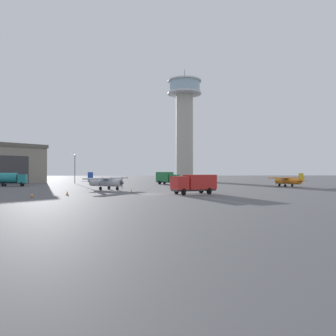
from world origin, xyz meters
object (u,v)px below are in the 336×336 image
object	(u,v)px
truck_fuel_tanker_teal	(12,179)
traffic_cone_near_left	(32,195)
airplane_silver	(105,182)
truck_box_green	(167,178)
light_post_east	(75,166)
traffic_cone_near_right	(132,191)
traffic_cone_mid_apron	(67,193)
truck_box_red	(194,183)
control_tower	(184,120)
airplane_orange	(288,180)

from	to	relation	value
truck_fuel_tanker_teal	traffic_cone_near_left	world-z (taller)	truck_fuel_tanker_teal
airplane_silver	truck_box_green	distance (m)	26.32
light_post_east	traffic_cone_near_left	size ratio (longest dim) A/B	12.63
truck_fuel_tanker_teal	truck_box_green	xyz separation A→B (m)	(35.64, 6.93, 0.05)
truck_fuel_tanker_teal	traffic_cone_near_right	size ratio (longest dim) A/B	9.08
traffic_cone_mid_apron	truck_fuel_tanker_teal	bearing A→B (deg)	123.43
airplane_silver	truck_box_red	world-z (taller)	airplane_silver
truck_fuel_tanker_teal	truck_box_red	bearing A→B (deg)	-45.64
control_tower	truck_box_green	distance (m)	38.55
control_tower	traffic_cone_near_left	distance (m)	79.33
traffic_cone_near_left	airplane_orange	bearing A→B (deg)	27.42
truck_fuel_tanker_teal	light_post_east	distance (m)	18.98
control_tower	traffic_cone_near_right	xyz separation A→B (m)	(-17.39, -62.83, -21.72)
control_tower	truck_box_red	xyz separation A→B (m)	(-8.13, -66.14, -20.42)
truck_fuel_tanker_teal	truck_box_red	size ratio (longest dim) A/B	0.88
truck_box_red	traffic_cone_mid_apron	world-z (taller)	truck_box_red
traffic_cone_mid_apron	airplane_orange	bearing A→B (deg)	25.18
traffic_cone_mid_apron	control_tower	bearing A→B (deg)	68.34
traffic_cone_near_right	airplane_orange	bearing A→B (deg)	26.19
control_tower	truck_fuel_tanker_teal	bearing A→B (deg)	-139.37
airplane_orange	truck_box_green	distance (m)	29.28
truck_box_red	traffic_cone_near_right	bearing A→B (deg)	-39.36
traffic_cone_near_left	traffic_cone_mid_apron	xyz separation A→B (m)	(3.52, 3.89, -0.01)
truck_fuel_tanker_teal	traffic_cone_near_right	distance (m)	36.72
control_tower	traffic_cone_near_right	world-z (taller)	control_tower
control_tower	traffic_cone_mid_apron	xyz separation A→B (m)	(-26.33, -66.32, -21.75)
truck_box_red	traffic_cone_near_right	distance (m)	9.91
control_tower	traffic_cone_near_left	bearing A→B (deg)	-113.04
control_tower	truck_box_red	distance (m)	69.70
truck_box_red	traffic_cone_near_left	size ratio (longest dim) A/B	10.88
airplane_orange	traffic_cone_mid_apron	xyz separation A→B (m)	(-42.42, -19.94, -1.08)
truck_box_green	traffic_cone_mid_apron	bearing A→B (deg)	-75.06
light_post_east	traffic_cone_near_right	world-z (taller)	light_post_east
control_tower	airplane_silver	world-z (taller)	control_tower
truck_box_green	traffic_cone_mid_apron	world-z (taller)	truck_box_green
light_post_east	traffic_cone_near_right	xyz separation A→B (m)	(16.68, -39.80, -4.52)
airplane_orange	traffic_cone_near_right	world-z (taller)	airplane_orange
airplane_orange	traffic_cone_near_right	bearing A→B (deg)	93.28
airplane_orange	truck_fuel_tanker_teal	world-z (taller)	truck_fuel_tanker_teal
airplane_orange	traffic_cone_near_right	xyz separation A→B (m)	(-33.48, -16.46, -1.05)
control_tower	traffic_cone_near_right	bearing A→B (deg)	-105.47
control_tower	traffic_cone_near_right	distance (m)	68.72
traffic_cone_near_left	control_tower	bearing A→B (deg)	66.96
truck_box_green	traffic_cone_near_right	size ratio (longest dim) A/B	8.90
airplane_silver	traffic_cone_near_right	distance (m)	9.98
airplane_orange	traffic_cone_mid_apron	world-z (taller)	airplane_orange
airplane_silver	traffic_cone_near_right	world-z (taller)	airplane_silver
truck_fuel_tanker_teal	light_post_east	xyz separation A→B (m)	(10.69, 15.36, 3.16)
truck_box_green	traffic_cone_near_right	distance (m)	32.46
truck_box_green	traffic_cone_near_right	xyz separation A→B (m)	(-8.27, -31.36, -1.41)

